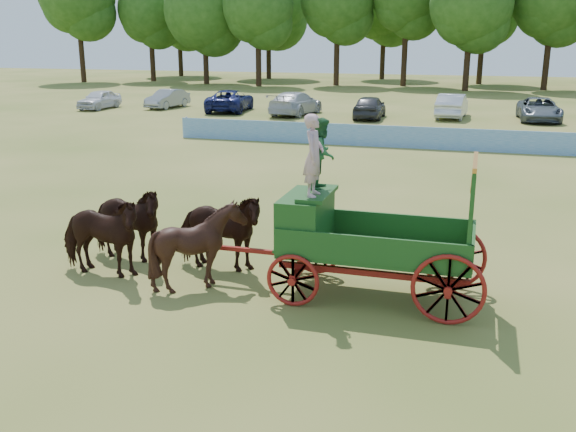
# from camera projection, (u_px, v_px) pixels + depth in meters

# --- Properties ---
(ground) EXTENTS (160.00, 160.00, 0.00)m
(ground) POSITION_uv_depth(u_px,v_px,m) (411.00, 288.00, 13.82)
(ground) COLOR #9D8947
(ground) RESTS_ON ground
(horse_lead_left) EXTENTS (2.23, 1.05, 1.87)m
(horse_lead_left) POSITION_uv_depth(u_px,v_px,m) (100.00, 236.00, 14.26)
(horse_lead_left) COLOR black
(horse_lead_left) RESTS_ON ground
(horse_lead_right) EXTENTS (2.30, 1.23, 1.87)m
(horse_lead_right) POSITION_uv_depth(u_px,v_px,m) (125.00, 223.00, 15.28)
(horse_lead_right) COLOR black
(horse_lead_right) RESTS_ON ground
(horse_wheel_left) EXTENTS (1.78, 1.60, 1.87)m
(horse_wheel_left) POSITION_uv_depth(u_px,v_px,m) (199.00, 246.00, 13.60)
(horse_wheel_left) COLOR black
(horse_wheel_left) RESTS_ON ground
(horse_wheel_right) EXTENTS (2.21, 1.01, 1.87)m
(horse_wheel_right) POSITION_uv_depth(u_px,v_px,m) (219.00, 231.00, 14.62)
(horse_wheel_right) COLOR black
(horse_wheel_right) RESTS_ON ground
(farm_dray) EXTENTS (6.00, 2.00, 3.78)m
(farm_dray) POSITION_uv_depth(u_px,v_px,m) (342.00, 219.00, 13.12)
(farm_dray) COLOR maroon
(farm_dray) RESTS_ON ground
(sponsor_banner) EXTENTS (26.00, 0.08, 1.05)m
(sponsor_banner) POSITION_uv_depth(u_px,v_px,m) (432.00, 138.00, 30.56)
(sponsor_banner) COLOR #2070B1
(sponsor_banner) RESTS_ON ground
(parked_cars) EXTENTS (53.37, 7.46, 1.62)m
(parked_cars) POSITION_uv_depth(u_px,v_px,m) (486.00, 108.00, 41.03)
(parked_cars) COLOR silver
(parked_cars) RESTS_ON ground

